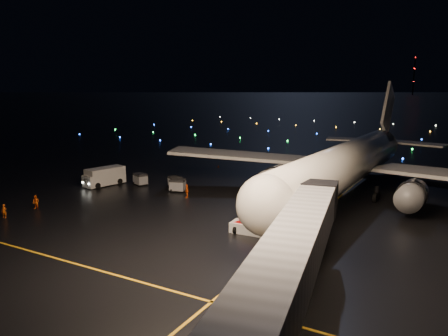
{
  "coord_description": "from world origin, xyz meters",
  "views": [
    {
      "loc": [
        26.86,
        -34.47,
        15.1
      ],
      "look_at": [
        0.56,
        12.0,
        5.0
      ],
      "focal_mm": 35.0,
      "sensor_mm": 36.0,
      "label": 1
    }
  ],
  "objects_px": {
    "airliner": "(353,139)",
    "service_truck": "(105,176)",
    "belt_loader": "(254,217)",
    "crew_a": "(4,211)",
    "baggage_cart_1": "(175,182)",
    "baggage_cart_0": "(178,185)",
    "crew_b": "(36,202)",
    "baggage_cart_2": "(140,179)",
    "pushback_tug": "(268,275)",
    "crew_c": "(187,191)"
  },
  "relations": [
    {
      "from": "service_truck",
      "to": "baggage_cart_2",
      "type": "relative_size",
      "value": 3.57
    },
    {
      "from": "service_truck",
      "to": "baggage_cart_0",
      "type": "relative_size",
      "value": 3.55
    },
    {
      "from": "crew_b",
      "to": "baggage_cart_2",
      "type": "height_order",
      "value": "baggage_cart_2"
    },
    {
      "from": "airliner",
      "to": "service_truck",
      "type": "distance_m",
      "value": 37.03
    },
    {
      "from": "pushback_tug",
      "to": "baggage_cart_0",
      "type": "bearing_deg",
      "value": 132.85
    },
    {
      "from": "pushback_tug",
      "to": "crew_a",
      "type": "bearing_deg",
      "value": 173.0
    },
    {
      "from": "airliner",
      "to": "baggage_cart_1",
      "type": "height_order",
      "value": "airliner"
    },
    {
      "from": "crew_a",
      "to": "pushback_tug",
      "type": "bearing_deg",
      "value": -30.33
    },
    {
      "from": "crew_a",
      "to": "baggage_cart_1",
      "type": "bearing_deg",
      "value": 41.65
    },
    {
      "from": "pushback_tug",
      "to": "service_truck",
      "type": "bearing_deg",
      "value": 146.54
    },
    {
      "from": "crew_a",
      "to": "service_truck",
      "type": "bearing_deg",
      "value": 68.27
    },
    {
      "from": "crew_a",
      "to": "baggage_cart_2",
      "type": "height_order",
      "value": "baggage_cart_2"
    },
    {
      "from": "pushback_tug",
      "to": "baggage_cart_1",
      "type": "height_order",
      "value": "pushback_tug"
    },
    {
      "from": "airliner",
      "to": "baggage_cart_0",
      "type": "bearing_deg",
      "value": -153.32
    },
    {
      "from": "service_truck",
      "to": "baggage_cart_2",
      "type": "distance_m",
      "value": 5.38
    },
    {
      "from": "belt_loader",
      "to": "crew_c",
      "type": "xyz_separation_m",
      "value": [
        -14.34,
        8.79,
        -0.76
      ]
    },
    {
      "from": "pushback_tug",
      "to": "baggage_cart_1",
      "type": "bearing_deg",
      "value": 132.59
    },
    {
      "from": "crew_a",
      "to": "crew_c",
      "type": "xyz_separation_m",
      "value": [
        13.21,
        18.15,
        0.15
      ]
    },
    {
      "from": "belt_loader",
      "to": "airliner",
      "type": "bearing_deg",
      "value": 74.3
    },
    {
      "from": "baggage_cart_0",
      "to": "crew_a",
      "type": "bearing_deg",
      "value": -132.3
    },
    {
      "from": "crew_a",
      "to": "crew_b",
      "type": "height_order",
      "value": "crew_b"
    },
    {
      "from": "crew_b",
      "to": "baggage_cart_2",
      "type": "relative_size",
      "value": 0.85
    },
    {
      "from": "baggage_cart_0",
      "to": "baggage_cart_2",
      "type": "relative_size",
      "value": 1.01
    },
    {
      "from": "airliner",
      "to": "service_truck",
      "type": "bearing_deg",
      "value": -158.33
    },
    {
      "from": "airliner",
      "to": "baggage_cart_0",
      "type": "height_order",
      "value": "airliner"
    },
    {
      "from": "baggage_cart_0",
      "to": "crew_c",
      "type": "bearing_deg",
      "value": -51.55
    },
    {
      "from": "pushback_tug",
      "to": "crew_c",
      "type": "relative_size",
      "value": 2.16
    },
    {
      "from": "service_truck",
      "to": "baggage_cart_2",
      "type": "xyz_separation_m",
      "value": [
        4.62,
        2.71,
        -0.49
      ]
    },
    {
      "from": "service_truck",
      "to": "baggage_cart_1",
      "type": "bearing_deg",
      "value": 32.1
    },
    {
      "from": "airliner",
      "to": "baggage_cart_1",
      "type": "relative_size",
      "value": 28.54
    },
    {
      "from": "baggage_cart_1",
      "to": "belt_loader",
      "type": "bearing_deg",
      "value": -13.55
    },
    {
      "from": "airliner",
      "to": "crew_b",
      "type": "xyz_separation_m",
      "value": [
        -32.1,
        -26.42,
        -7.01
      ]
    },
    {
      "from": "baggage_cart_1",
      "to": "baggage_cart_2",
      "type": "relative_size",
      "value": 0.92
    },
    {
      "from": "crew_c",
      "to": "baggage_cart_1",
      "type": "distance_m",
      "value": 6.5
    },
    {
      "from": "crew_b",
      "to": "baggage_cart_2",
      "type": "distance_m",
      "value": 17.03
    },
    {
      "from": "crew_c",
      "to": "belt_loader",
      "type": "bearing_deg",
      "value": 37.88
    },
    {
      "from": "belt_loader",
      "to": "baggage_cart_0",
      "type": "height_order",
      "value": "belt_loader"
    },
    {
      "from": "pushback_tug",
      "to": "baggage_cart_2",
      "type": "relative_size",
      "value": 1.95
    },
    {
      "from": "airliner",
      "to": "belt_loader",
      "type": "distance_m",
      "value": 22.63
    },
    {
      "from": "pushback_tug",
      "to": "baggage_cart_0",
      "type": "height_order",
      "value": "pushback_tug"
    },
    {
      "from": "crew_a",
      "to": "baggage_cart_2",
      "type": "relative_size",
      "value": 0.76
    },
    {
      "from": "service_truck",
      "to": "crew_a",
      "type": "xyz_separation_m",
      "value": [
        2.06,
        -18.33,
        -0.58
      ]
    },
    {
      "from": "baggage_cart_1",
      "to": "service_truck",
      "type": "bearing_deg",
      "value": -138.65
    },
    {
      "from": "service_truck",
      "to": "crew_a",
      "type": "bearing_deg",
      "value": -72.61
    },
    {
      "from": "crew_a",
      "to": "crew_b",
      "type": "distance_m",
      "value": 4.18
    },
    {
      "from": "service_truck",
      "to": "baggage_cart_1",
      "type": "relative_size",
      "value": 3.86
    },
    {
      "from": "crew_a",
      "to": "baggage_cart_1",
      "type": "distance_m",
      "value": 23.76
    },
    {
      "from": "airliner",
      "to": "pushback_tug",
      "type": "relative_size",
      "value": 13.56
    },
    {
      "from": "crew_b",
      "to": "belt_loader",
      "type": "bearing_deg",
      "value": -3.33
    },
    {
      "from": "service_truck",
      "to": "crew_c",
      "type": "relative_size",
      "value": 3.96
    }
  ]
}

